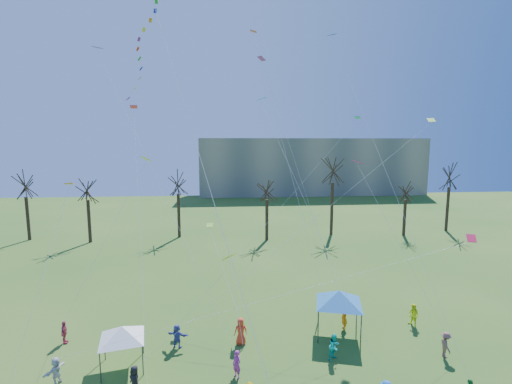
{
  "coord_description": "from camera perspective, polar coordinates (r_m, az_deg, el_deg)",
  "views": [
    {
      "loc": [
        -1.59,
        -14.47,
        13.66
      ],
      "look_at": [
        0.12,
        5.0,
        11.0
      ],
      "focal_mm": 25.0,
      "sensor_mm": 36.0,
      "label": 1
    }
  ],
  "objects": [
    {
      "name": "canopy_tent_blue",
      "position": [
        27.16,
        13.14,
        -16.07
      ],
      "size": [
        4.23,
        4.23,
        3.29
      ],
      "color": "#3F3F44",
      "rests_on": "ground"
    },
    {
      "name": "festival_crowd",
      "position": [
        23.49,
        0.25,
        -25.29
      ],
      "size": [
        25.85,
        10.22,
        1.86
      ],
      "color": "#AE1523",
      "rests_on": "ground"
    },
    {
      "name": "bare_tree_row",
      "position": [
        51.96,
        2.16,
        0.92
      ],
      "size": [
        68.38,
        8.57,
        12.34
      ],
      "color": "black",
      "rests_on": "ground"
    },
    {
      "name": "canopy_tent_white",
      "position": [
        24.65,
        -20.67,
        -20.3
      ],
      "size": [
        3.49,
        3.49,
        2.68
      ],
      "color": "#3F3F44",
      "rests_on": "ground"
    },
    {
      "name": "big_box_kite",
      "position": [
        24.47,
        -16.98,
        21.28
      ],
      "size": [
        4.52,
        7.61,
        25.86
      ],
      "color": "red",
      "rests_on": "ground"
    },
    {
      "name": "distant_building",
      "position": [
        99.51,
        8.73,
        4.12
      ],
      "size": [
        60.0,
        14.0,
        15.0
      ],
      "primitive_type": "cube",
      "color": "gray",
      "rests_on": "ground"
    },
    {
      "name": "small_kites_aloft",
      "position": [
        26.58,
        -0.19,
        7.94
      ],
      "size": [
        26.82,
        17.75,
        33.46
      ],
      "color": "orange",
      "rests_on": "ground"
    }
  ]
}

